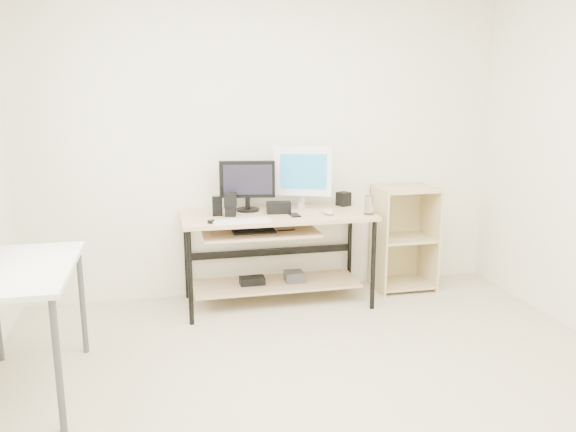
# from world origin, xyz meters

# --- Properties ---
(room) EXTENTS (4.01, 4.01, 2.62)m
(room) POSITION_xyz_m (-0.14, 0.04, 1.32)
(room) COLOR beige
(room) RESTS_ON ground
(desk) EXTENTS (1.50, 0.65, 0.75)m
(desk) POSITION_xyz_m (-0.03, 1.66, 0.54)
(desk) COLOR #CFAE83
(desk) RESTS_ON ground
(side_table) EXTENTS (0.60, 1.00, 0.75)m
(side_table) POSITION_xyz_m (-1.68, 0.60, 0.67)
(side_table) COLOR white
(side_table) RESTS_ON ground
(shelf_unit) EXTENTS (0.50, 0.40, 0.90)m
(shelf_unit) POSITION_xyz_m (1.15, 1.82, 0.45)
(shelf_unit) COLOR #DAC488
(shelf_unit) RESTS_ON ground
(black_monitor) EXTENTS (0.44, 0.18, 0.41)m
(black_monitor) POSITION_xyz_m (-0.21, 1.81, 0.98)
(black_monitor) COLOR black
(black_monitor) RESTS_ON desk
(white_imac) EXTENTS (0.46, 0.22, 0.51)m
(white_imac) POSITION_xyz_m (0.24, 1.80, 1.04)
(white_imac) COLOR silver
(white_imac) RESTS_ON desk
(keyboard) EXTENTS (0.44, 0.16, 0.01)m
(keyboard) POSITION_xyz_m (-0.32, 1.42, 0.76)
(keyboard) COLOR white
(keyboard) RESTS_ON desk
(mouse) EXTENTS (0.10, 0.13, 0.04)m
(mouse) POSITION_xyz_m (0.39, 1.53, 0.77)
(mouse) COLOR #BBBBC0
(mouse) RESTS_ON desk
(center_speaker) EXTENTS (0.20, 0.10, 0.09)m
(center_speaker) POSITION_xyz_m (0.01, 1.66, 0.80)
(center_speaker) COLOR black
(center_speaker) RESTS_ON desk
(speaker_left) EXTENTS (0.11, 0.11, 0.18)m
(speaker_left) POSITION_xyz_m (-0.37, 1.64, 0.85)
(speaker_left) COLOR black
(speaker_left) RESTS_ON desk
(speaker_right) EXTENTS (0.13, 0.13, 0.12)m
(speaker_right) POSITION_xyz_m (0.61, 1.84, 0.81)
(speaker_right) COLOR black
(speaker_right) RESTS_ON desk
(audio_controller) EXTENTS (0.08, 0.05, 0.16)m
(audio_controller) POSITION_xyz_m (-0.47, 1.68, 0.83)
(audio_controller) COLOR black
(audio_controller) RESTS_ON desk
(volume_puck) EXTENTS (0.07, 0.07, 0.02)m
(volume_puck) POSITION_xyz_m (-0.54, 1.43, 0.76)
(volume_puck) COLOR black
(volume_puck) RESTS_ON desk
(smartphone) EXTENTS (0.08, 0.13, 0.01)m
(smartphone) POSITION_xyz_m (0.11, 1.54, 0.76)
(smartphone) COLOR black
(smartphone) RESTS_ON desk
(coaster) EXTENTS (0.10, 0.10, 0.01)m
(coaster) POSITION_xyz_m (0.69, 1.46, 0.75)
(coaster) COLOR #946742
(coaster) RESTS_ON desk
(drinking_glass) EXTENTS (0.08, 0.08, 0.14)m
(drinking_glass) POSITION_xyz_m (0.69, 1.46, 0.83)
(drinking_glass) COLOR white
(drinking_glass) RESTS_ON coaster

